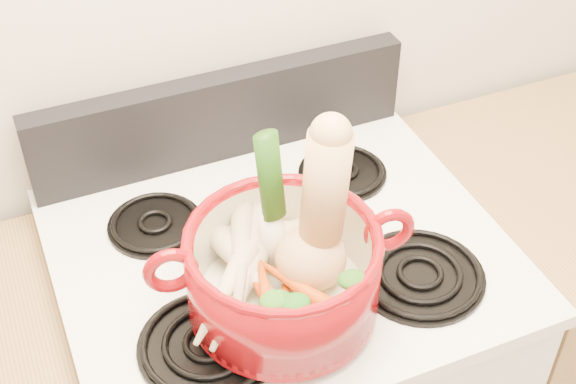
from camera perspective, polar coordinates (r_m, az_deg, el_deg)
name	(u,v)px	position (r m, az deg, el deg)	size (l,w,h in m)	color
cooktop	(281,253)	(1.44, -0.51, -4.39)	(0.78, 0.67, 0.03)	white
control_backsplash	(222,116)	(1.59, -4.74, 5.41)	(0.76, 0.05, 0.18)	black
burner_front_left	(208,344)	(1.28, -5.70, -10.68)	(0.22, 0.22, 0.02)	black
burner_front_right	(420,274)	(1.39, 9.36, -5.77)	(0.22, 0.22, 0.02)	black
burner_back_left	(155,223)	(1.48, -9.43, -2.19)	(0.17, 0.17, 0.02)	black
burner_back_right	(343,171)	(1.58, 3.90, 1.49)	(0.17, 0.17, 0.02)	black
dutch_oven	(283,273)	(1.26, -0.36, -5.78)	(0.30, 0.30, 0.15)	maroon
pot_handle_left	(171,271)	(1.20, -8.34, -5.55)	(0.08, 0.08, 0.02)	maroon
pot_handle_right	(389,230)	(1.26, 7.20, -2.70)	(0.08, 0.08, 0.02)	maroon
squash	(312,214)	(1.20, 1.72, -1.59)	(0.12, 0.12, 0.29)	#E2BA74
leek	(273,205)	(1.23, -1.07, -0.96)	(0.04, 0.04, 0.27)	white
ginger	(282,240)	(1.34, -0.41, -3.40)	(0.09, 0.07, 0.05)	tan
parsnip_0	(259,278)	(1.28, -2.09, -6.15)	(0.04, 0.04, 0.21)	beige
parsnip_1	(241,288)	(1.25, -3.37, -6.85)	(0.05, 0.05, 0.23)	beige
parsnip_2	(252,273)	(1.27, -2.57, -5.78)	(0.05, 0.05, 0.21)	beige
parsnip_3	(223,292)	(1.24, -4.62, -7.11)	(0.04, 0.04, 0.19)	beige
parsnip_4	(249,255)	(1.28, -2.76, -4.53)	(0.04, 0.04, 0.21)	beige
parsnip_5	(240,262)	(1.26, -3.41, -4.96)	(0.04, 0.04, 0.23)	beige
carrot_0	(284,309)	(1.25, -0.31, -8.30)	(0.03, 0.03, 0.15)	#D3450A
carrot_1	(274,315)	(1.22, -1.03, -8.76)	(0.03, 0.03, 0.16)	#D93C0A
carrot_2	(303,291)	(1.24, 1.05, -7.07)	(0.03, 0.03, 0.18)	#DE560B
carrot_3	(267,299)	(1.23, -1.50, -7.62)	(0.03, 0.03, 0.15)	#BA3909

